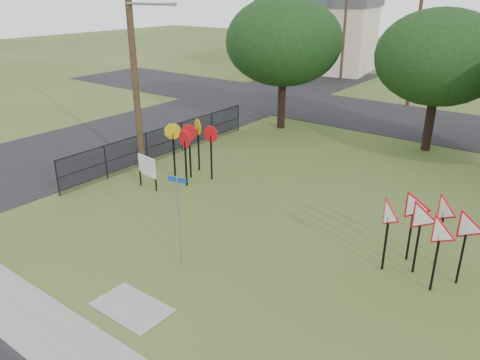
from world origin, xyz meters
name	(u,v)px	position (x,y,z in m)	size (l,w,h in m)	color
ground	(195,266)	(0.00, 0.00, 0.00)	(140.00, 140.00, 0.00)	#3C511E
sidewalk	(70,347)	(0.00, -4.20, 0.01)	(30.00, 1.60, 0.02)	gray
street_left	(159,125)	(-12.00, 10.00, 0.01)	(8.00, 50.00, 0.02)	black
street_far	(417,122)	(0.00, 20.00, 0.01)	(60.00, 8.00, 0.02)	black
curb_pad	(132,307)	(0.00, -2.40, 0.01)	(2.00, 1.20, 0.02)	gray
street_name_sign	(179,215)	(-0.42, -0.14, 1.60)	(0.56, 0.16, 2.76)	gray
stop_sign_cluster	(191,138)	(-4.80, 5.12, 1.76)	(2.17, 1.87, 2.36)	black
yield_sign_cluster	(429,221)	(5.33, 3.67, 1.66)	(2.78, 1.95, 2.24)	black
info_board	(147,167)	(-5.44, 3.16, 0.91)	(1.09, 0.17, 1.37)	black
utility_pole_main	(134,50)	(-7.24, 4.50, 5.21)	(3.55, 0.33, 10.00)	#473121
far_pole_a	(417,37)	(-2.00, 24.00, 4.60)	(1.40, 0.24, 9.00)	#473121
far_pole_c	(345,26)	(-10.00, 30.00, 4.60)	(1.40, 0.24, 9.00)	#473121
fence_run	(165,142)	(-7.60, 6.25, 0.78)	(0.05, 11.55, 1.50)	black
house_left	(324,32)	(-14.00, 34.00, 3.65)	(10.58, 8.88, 7.20)	beige
tree_near_left	(284,42)	(-6.00, 14.00, 4.86)	(6.40, 6.40, 7.27)	black
tree_near_mid	(440,58)	(2.00, 15.00, 4.54)	(6.00, 6.00, 6.80)	black
tree_far_left	(285,16)	(-16.00, 30.00, 5.17)	(6.80, 6.80, 7.73)	black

